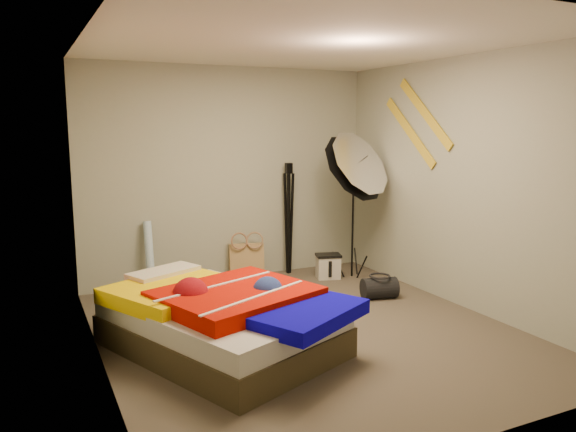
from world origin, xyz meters
TOP-DOWN VIEW (x-y plane):
  - floor at (0.00, 0.00)m, footprint 4.00×4.00m
  - ceiling at (0.00, 0.00)m, footprint 4.00×4.00m
  - wall_back at (0.00, 2.00)m, footprint 3.50×0.00m
  - wall_front at (0.00, -2.00)m, footprint 3.50×0.00m
  - wall_left at (-1.75, 0.00)m, footprint 0.00×4.00m
  - wall_right at (1.75, 0.00)m, footprint 0.00×4.00m
  - tote_bag at (0.17, 1.90)m, footprint 0.44×0.27m
  - wrapping_roll at (-1.00, 1.86)m, footprint 0.09×0.23m
  - camera_case at (1.04, 1.44)m, footprint 0.32×0.26m
  - duffel_bag at (1.14, 0.51)m, footprint 0.41×0.30m
  - wall_stripe_upper at (1.73, 0.60)m, footprint 0.02×0.91m
  - wall_stripe_lower at (1.73, 0.85)m, footprint 0.02×0.91m
  - bed at (-0.82, -0.07)m, footprint 1.93×2.19m
  - photo_umbrella at (1.24, 1.25)m, footprint 0.98×0.86m
  - camera_tripod at (0.72, 1.87)m, footprint 0.08×0.08m

SIDE VIEW (x-z plane):
  - floor at x=0.00m, z-range 0.00..0.00m
  - duffel_bag at x=1.14m, z-range 0.00..0.23m
  - camera_case at x=1.04m, z-range 0.00..0.27m
  - tote_bag at x=0.17m, z-range -0.01..0.42m
  - bed at x=-0.82m, z-range 0.00..0.54m
  - wrapping_roll at x=-1.00m, z-range 0.00..0.78m
  - camera_tripod at x=0.72m, z-range 0.10..1.47m
  - wall_back at x=0.00m, z-range -0.50..3.00m
  - wall_front at x=0.00m, z-range -0.50..3.00m
  - wall_left at x=-1.75m, z-range -0.75..3.25m
  - wall_right at x=1.75m, z-range -0.75..3.25m
  - photo_umbrella at x=1.24m, z-range 0.40..2.25m
  - wall_stripe_lower at x=1.73m, z-range 1.36..2.14m
  - wall_stripe_upper at x=1.73m, z-range 1.56..2.34m
  - ceiling at x=0.00m, z-range 2.50..2.50m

